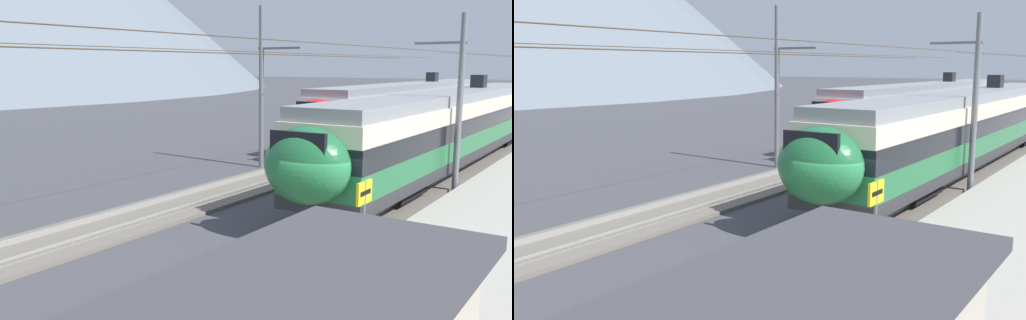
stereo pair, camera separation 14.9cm
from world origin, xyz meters
The scene contains 13 objects.
ground_plane centered at (0.00, 0.00, 0.00)m, with size 400.00×400.00×0.00m, color #424247.
platform_slab centered at (0.00, -4.30, 0.19)m, with size 120.00×6.36×0.38m, color #A39E93.
track_near centered at (0.00, 0.87, 0.07)m, with size 120.00×3.00×0.28m.
track_far centered at (0.00, 6.69, 0.07)m, with size 120.00×3.00×0.28m.
train_near_platform centered at (14.78, 0.87, 2.23)m, with size 30.29×2.92×4.27m.
train_far_track centered at (25.26, 6.69, 2.23)m, with size 28.78×2.96×4.27m.
catenary_mast_mid centered at (9.39, -0.75, 3.75)m, with size 38.87×2.05×7.06m.
catenary_mast_far_side centered at (9.69, 8.60, 4.12)m, with size 38.87×2.36×7.92m.
platform_sign centered at (-2.15, -2.02, 2.02)m, with size 0.70×0.08×2.24m.
passenger_walking centered at (-3.17, -3.87, 1.32)m, with size 0.53×0.22×1.69m.
handbag_beside_passenger centered at (-2.60, -4.17, 0.49)m, with size 0.32×0.18×0.35m.
handbag_near_sign centered at (-1.98, -2.50, 0.54)m, with size 0.32×0.18×0.45m.
potted_plant_platform_edge centered at (-5.30, -2.66, 0.86)m, with size 0.66×0.66×0.86m.
Camera 1 is at (-13.13, -6.80, 5.08)m, focal length 39.07 mm.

